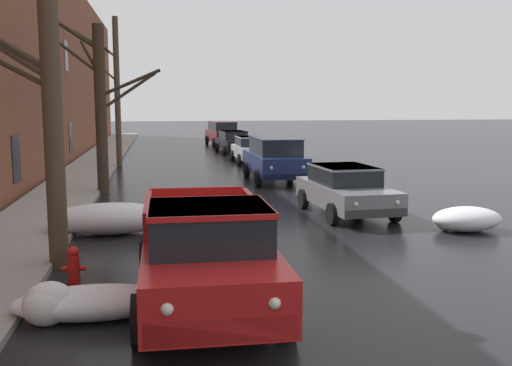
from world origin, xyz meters
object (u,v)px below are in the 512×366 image
Objects in this scene: bare_tree_far_down_block at (116,89)px; suv_maroon_at_far_intersection at (222,132)px; sedan_black_queued_behind_truck at (234,141)px; sedan_grey_parked_kerbside_close at (346,189)px; bare_tree_mid_block at (100,104)px; sedan_silver_parked_far_down_block at (252,149)px; pickup_truck_red_approaching_near_lane at (207,253)px; bare_tree_second_along_sidewalk at (48,82)px; suv_darkblue_parked_kerbside_mid at (275,158)px; fire_hydrant at (73,266)px.

bare_tree_far_down_block is 1.55× the size of suv_maroon_at_far_intersection.
sedan_grey_parked_kerbside_close is at bearing -88.40° from sedan_black_queued_behind_truck.
sedan_grey_parked_kerbside_close is at bearing -62.37° from bare_tree_far_down_block.
bare_tree_mid_block is at bearing -89.71° from bare_tree_far_down_block.
bare_tree_mid_block is 12.23m from sedan_silver_parked_far_down_block.
bare_tree_mid_block is 12.90m from pickup_truck_red_approaching_near_lane.
bare_tree_second_along_sidewalk is 1.50× the size of suv_maroon_at_far_intersection.
bare_tree_far_down_block is at bearing -172.55° from sedan_silver_parked_far_down_block.
suv_darkblue_parked_kerbside_mid is (6.73, 2.15, -2.22)m from bare_tree_mid_block.
bare_tree_mid_block is 1.31× the size of suv_maroon_at_far_intersection.
pickup_truck_red_approaching_near_lane is 1.12× the size of suv_darkblue_parked_kerbside_mid.
suv_darkblue_parked_kerbside_mid is (4.01, 14.55, 0.11)m from pickup_truck_red_approaching_near_lane.
suv_darkblue_parked_kerbside_mid and suv_maroon_at_far_intersection have the same top height.
sedan_grey_parked_kerbside_close is at bearing 30.44° from bare_tree_second_along_sidewalk.
bare_tree_second_along_sidewalk is 1.62× the size of sedan_black_queued_behind_truck.
bare_tree_far_down_block is 15.58m from suv_maroon_at_far_intersection.
fire_hydrant is (-6.90, -5.62, -0.40)m from sedan_grey_parked_kerbside_close.
bare_tree_second_along_sidewalk is 1.56× the size of suv_darkblue_parked_kerbside_mid.
bare_tree_mid_block is 9.38m from sedan_grey_parked_kerbside_close.
sedan_black_queued_behind_truck is at bearing 46.29° from bare_tree_far_down_block.
bare_tree_second_along_sidewalk is at bearing 111.96° from fire_hydrant.
sedan_silver_parked_far_down_block is 5.79× the size of fire_hydrant.
sedan_black_queued_behind_truck is at bearing 81.90° from pickup_truck_red_approaching_near_lane.
bare_tree_mid_block reaches higher than suv_maroon_at_far_intersection.
bare_tree_second_along_sidewalk is 0.97× the size of bare_tree_far_down_block.
suv_maroon_at_far_intersection is 6.77× the size of fire_hydrant.
fire_hydrant is (-6.28, -13.05, -0.63)m from suv_darkblue_parked_kerbside_mid.
bare_tree_second_along_sidewalk reaches higher than sedan_grey_parked_kerbside_close.
sedan_black_queued_behind_truck is (4.04, 28.36, -0.13)m from pickup_truck_red_approaching_near_lane.
bare_tree_mid_block is 17.50m from sedan_black_queued_behind_truck.
bare_tree_second_along_sidewalk is 10.15× the size of fire_hydrant.
bare_tree_far_down_block is (0.01, 18.48, 0.26)m from bare_tree_second_along_sidewalk.
sedan_grey_parked_kerbside_close is 27.85m from suv_maroon_at_far_intersection.
bare_tree_mid_block reaches higher than sedan_grey_parked_kerbside_close.
suv_darkblue_parked_kerbside_mid is 14.50m from fire_hydrant.
sedan_black_queued_behind_truck reaches higher than fire_hydrant.
sedan_silver_parked_far_down_block is (6.95, 9.76, -2.46)m from bare_tree_mid_block.
sedan_silver_parked_far_down_block is (0.22, 7.61, -0.24)m from suv_darkblue_parked_kerbside_mid.
pickup_truck_red_approaching_near_lane is 7.29× the size of fire_hydrant.
suv_maroon_at_far_intersection is (4.02, 34.96, 0.11)m from pickup_truck_red_approaching_near_lane.
sedan_grey_parked_kerbside_close is at bearing 39.17° from fire_hydrant.
suv_maroon_at_far_intersection is at bearing 91.25° from sedan_grey_parked_kerbside_close.
fire_hydrant is (0.45, -10.90, -2.85)m from bare_tree_mid_block.
suv_maroon_at_far_intersection is at bearing 90.93° from sedan_silver_parked_far_down_block.
suv_darkblue_parked_kerbside_mid is at bearing 17.75° from bare_tree_mid_block.
fire_hydrant is at bearing -140.83° from sedan_grey_parked_kerbside_close.
sedan_black_queued_behind_truck is 6.26× the size of fire_hydrant.
sedan_black_queued_behind_truck is (6.82, 25.59, -2.89)m from bare_tree_second_along_sidewalk.
bare_tree_far_down_block reaches higher than pickup_truck_red_approaching_near_lane.
pickup_truck_red_approaching_near_lane is at bearing -98.10° from sedan_black_queued_behind_truck.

